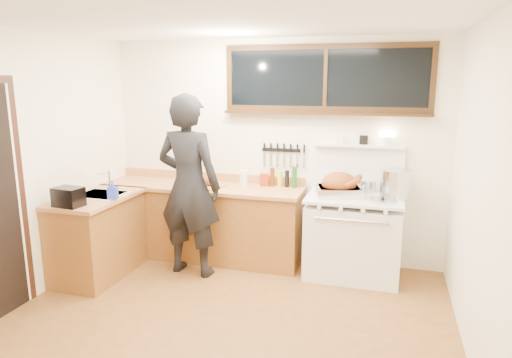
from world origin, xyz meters
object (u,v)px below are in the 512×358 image
(cutting_board, at_px, (206,182))
(man, at_px, (189,186))
(vintage_stove, at_px, (353,234))
(roast_turkey, at_px, (340,186))

(cutting_board, bearing_deg, man, -93.34)
(vintage_stove, bearing_deg, cutting_board, -179.05)
(man, height_order, roast_turkey, man)
(man, bearing_deg, vintage_stove, 14.35)
(vintage_stove, bearing_deg, roast_turkey, -172.53)
(vintage_stove, height_order, cutting_board, vintage_stove)
(man, bearing_deg, cutting_board, 86.66)
(vintage_stove, relative_size, cutting_board, 3.37)
(roast_turkey, bearing_deg, vintage_stove, 7.47)
(vintage_stove, height_order, roast_turkey, vintage_stove)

